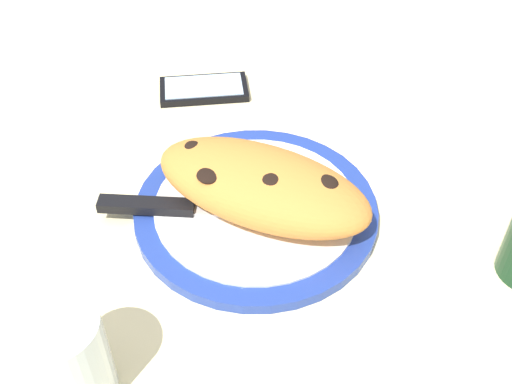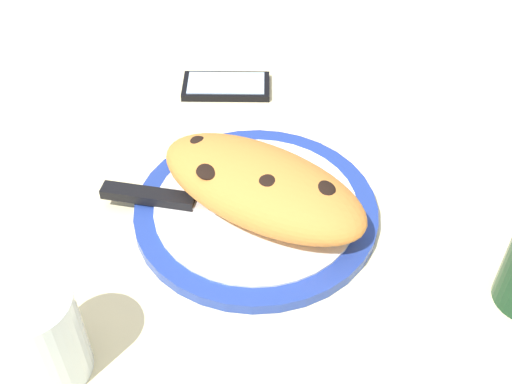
% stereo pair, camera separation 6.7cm
% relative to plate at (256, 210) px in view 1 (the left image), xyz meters
% --- Properties ---
extents(ground_plane, '(1.50, 1.50, 0.03)m').
position_rel_plate_xyz_m(ground_plane, '(0.00, 0.00, -0.02)').
color(ground_plane, beige).
extents(plate, '(0.28, 0.28, 0.02)m').
position_rel_plate_xyz_m(plate, '(0.00, 0.00, 0.00)').
color(plate, '#233D99').
rests_on(plate, ground_plane).
extents(calzone, '(0.26, 0.13, 0.07)m').
position_rel_plate_xyz_m(calzone, '(-0.01, 0.00, 0.04)').
color(calzone, orange).
rests_on(calzone, plate).
extents(fork, '(0.17, 0.03, 0.00)m').
position_rel_plate_xyz_m(fork, '(0.02, -0.05, 0.01)').
color(fork, silver).
rests_on(fork, plate).
extents(knife, '(0.23, 0.12, 0.01)m').
position_rel_plate_xyz_m(knife, '(0.08, 0.05, 0.01)').
color(knife, silver).
rests_on(knife, plate).
extents(smartphone, '(0.14, 0.12, 0.01)m').
position_rel_plate_xyz_m(smartphone, '(0.18, -0.18, -0.00)').
color(smartphone, black).
rests_on(smartphone, ground_plane).
extents(water_glass, '(0.07, 0.07, 0.10)m').
position_rel_plate_xyz_m(water_glass, '(0.04, 0.27, 0.04)').
color(water_glass, silver).
rests_on(water_glass, ground_plane).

